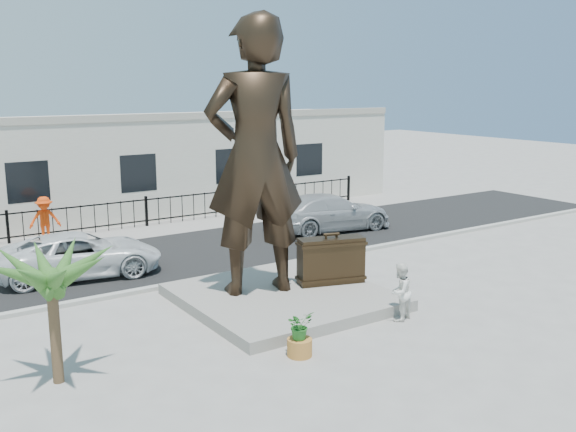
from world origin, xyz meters
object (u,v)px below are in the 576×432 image
Objects in this scene: tourist at (400,292)px; car_white at (81,255)px; statue at (255,157)px; suitcase at (331,260)px.

car_white is at bearing -73.19° from tourist.
statue reaches higher than suitcase.
car_white is at bearing -43.00° from statue.
suitcase is 0.38× the size of car_white.
statue is 3.94× the size of suitcase.
statue is 3.79m from suitcase.
tourist is at bearing 137.69° from statue.
suitcase reaches higher than tourist.
suitcase is 2.75m from tourist.
statue is 1.50× the size of car_white.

